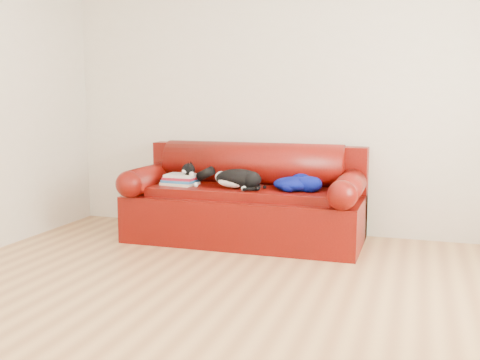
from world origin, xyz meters
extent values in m
plane|color=#99663D|center=(0.00, 0.00, 0.00)|extent=(4.50, 4.50, 0.00)
cube|color=beige|center=(0.00, 2.00, 1.30)|extent=(4.50, 0.02, 2.60)
cube|color=#390202|center=(-0.30, 1.50, 0.21)|extent=(2.10, 0.90, 0.42)
cube|color=#390202|center=(-0.30, 1.45, 0.45)|extent=(1.66, 0.62, 0.10)
cylinder|color=black|center=(-1.23, 1.17, 0.03)|extent=(0.06, 0.06, 0.05)
cylinder|color=black|center=(0.63, 1.17, 0.03)|extent=(0.06, 0.06, 0.05)
cylinder|color=black|center=(-1.23, 1.83, 0.03)|extent=(0.06, 0.06, 0.05)
cylinder|color=black|center=(0.63, 1.83, 0.03)|extent=(0.06, 0.06, 0.05)
cube|color=#390202|center=(-0.30, 1.86, 0.42)|extent=(2.10, 0.18, 0.85)
cylinder|color=#390202|center=(-0.30, 1.75, 0.68)|extent=(1.70, 0.40, 0.40)
cylinder|color=#390202|center=(-1.23, 1.50, 0.54)|extent=(0.24, 0.88, 0.24)
sphere|color=#390202|center=(-1.23, 1.06, 0.54)|extent=(0.24, 0.24, 0.24)
cylinder|color=#390202|center=(0.63, 1.50, 0.54)|extent=(0.24, 0.88, 0.24)
sphere|color=#390202|center=(0.63, 1.06, 0.54)|extent=(0.24, 0.24, 0.24)
cube|color=beige|center=(-0.89, 1.40, 0.51)|extent=(0.33, 0.27, 0.02)
cube|color=white|center=(-0.89, 1.40, 0.51)|extent=(0.32, 0.26, 0.02)
cube|color=#206BB0|center=(-0.89, 1.40, 0.54)|extent=(0.31, 0.25, 0.02)
cube|color=white|center=(-0.89, 1.40, 0.54)|extent=(0.30, 0.24, 0.02)
cube|color=maroon|center=(-0.89, 1.40, 0.56)|extent=(0.29, 0.23, 0.02)
cube|color=white|center=(-0.89, 1.40, 0.56)|extent=(0.28, 0.22, 0.02)
cube|color=silver|center=(-0.89, 1.40, 0.59)|extent=(0.28, 0.21, 0.02)
cube|color=white|center=(-0.89, 1.40, 0.59)|extent=(0.26, 0.20, 0.02)
ellipsoid|color=black|center=(-0.32, 1.37, 0.59)|extent=(0.46, 0.33, 0.17)
ellipsoid|color=silver|center=(-0.35, 1.33, 0.55)|extent=(0.31, 0.20, 0.11)
ellipsoid|color=silver|center=(-0.49, 1.39, 0.59)|extent=(0.14, 0.13, 0.11)
ellipsoid|color=black|center=(-0.20, 1.35, 0.57)|extent=(0.21, 0.21, 0.15)
ellipsoid|color=black|center=(-0.58, 1.44, 0.64)|extent=(0.15, 0.14, 0.11)
ellipsoid|color=silver|center=(-0.60, 1.41, 0.63)|extent=(0.07, 0.06, 0.04)
sphere|color=#BF7272|center=(-0.61, 1.40, 0.63)|extent=(0.01, 0.01, 0.01)
cone|color=black|center=(-0.58, 1.41, 0.69)|extent=(0.06, 0.05, 0.05)
cone|color=black|center=(-0.56, 1.47, 0.69)|extent=(0.06, 0.05, 0.05)
cylinder|color=black|center=(-0.11, 1.30, 0.53)|extent=(0.06, 0.15, 0.04)
sphere|color=silver|center=(-0.52, 1.38, 0.52)|extent=(0.04, 0.04, 0.04)
sphere|color=silver|center=(-0.23, 1.25, 0.52)|extent=(0.04, 0.04, 0.04)
ellipsoid|color=#020D42|center=(0.18, 1.43, 0.56)|extent=(0.38, 0.35, 0.12)
ellipsoid|color=#020D42|center=(0.31, 1.39, 0.57)|extent=(0.24, 0.20, 0.14)
ellipsoid|color=#020D42|center=(0.08, 1.49, 0.55)|extent=(0.23, 0.27, 0.09)
ellipsoid|color=#020D42|center=(0.21, 1.54, 0.57)|extent=(0.20, 0.16, 0.14)
ellipsoid|color=#020D42|center=(0.14, 1.33, 0.54)|extent=(0.15, 0.16, 0.09)
ellipsoid|color=silver|center=(0.24, 1.37, 0.58)|extent=(0.17, 0.06, 0.04)
camera|label=1|loc=(1.20, -3.27, 1.29)|focal=42.00mm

